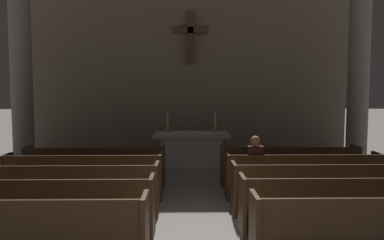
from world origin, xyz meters
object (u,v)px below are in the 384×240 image
(pew_right_row_5, at_px, (289,166))
(column_right_second, at_px, (359,55))
(pew_right_row_1, at_px, (378,230))
(altar, at_px, (191,148))
(lone_worshipper, at_px, (254,165))
(pew_right_row_3, at_px, (320,188))
(pew_right_row_4, at_px, (303,176))
(pew_left_row_4, at_px, (84,177))
(pew_left_row_5, at_px, (96,167))
(pew_left_row_2, at_px, (48,207))
(column_left_second, at_px, (21,54))
(pew_right_row_2, at_px, (344,206))
(pew_left_row_3, at_px, (69,190))
(candlestick_right, at_px, (215,126))
(candlestick_left, at_px, (167,126))
(pew_left_row_1, at_px, (19,233))

(pew_right_row_5, relative_size, column_right_second, 0.48)
(pew_right_row_1, bearing_deg, pew_right_row_5, 90.00)
(altar, bearing_deg, lone_worshipper, -69.12)
(pew_right_row_3, distance_m, pew_right_row_4, 1.00)
(pew_right_row_1, bearing_deg, pew_right_row_4, 90.00)
(pew_left_row_4, relative_size, column_right_second, 0.48)
(pew_left_row_5, xyz_separation_m, pew_right_row_1, (4.52, -4.02, 0.00))
(pew_left_row_2, distance_m, pew_right_row_1, 4.63)
(column_left_second, bearing_deg, pew_right_row_2, -35.95)
(altar, height_order, lone_worshipper, lone_worshipper)
(pew_left_row_5, bearing_deg, pew_right_row_3, -23.95)
(pew_left_row_2, xyz_separation_m, pew_left_row_4, (0.00, 2.01, 0.00))
(pew_left_row_3, xyz_separation_m, column_right_second, (7.07, 4.12, 2.79))
(pew_left_row_2, xyz_separation_m, pew_right_row_2, (4.52, 0.00, 0.00))
(column_left_second, bearing_deg, pew_right_row_5, -16.65)
(pew_left_row_3, distance_m, pew_left_row_4, 1.00)
(pew_left_row_5, bearing_deg, candlestick_right, 38.00)
(candlestick_left, bearing_deg, pew_right_row_4, -48.25)
(column_left_second, distance_m, lone_worshipper, 7.27)
(pew_left_row_4, height_order, pew_right_row_4, same)
(pew_left_row_4, bearing_deg, lone_worshipper, 0.62)
(pew_right_row_3, bearing_deg, lone_worshipper, 134.08)
(pew_left_row_1, xyz_separation_m, candlestick_left, (1.56, 6.33, 0.71))
(pew_right_row_2, bearing_deg, pew_left_row_4, 156.05)
(pew_right_row_5, bearing_deg, altar, 134.35)
(pew_right_row_1, bearing_deg, column_right_second, 67.43)
(pew_right_row_3, distance_m, pew_right_row_5, 2.01)
(pew_left_row_5, relative_size, altar, 1.45)
(pew_right_row_5, height_order, candlestick_right, candlestick_right)
(pew_left_row_4, xyz_separation_m, pew_right_row_4, (4.52, 0.00, 0.00))
(pew_left_row_1, bearing_deg, pew_right_row_4, 33.68)
(pew_right_row_5, height_order, column_right_second, column_right_second)
(pew_right_row_2, bearing_deg, pew_right_row_5, 90.00)
(pew_left_row_4, relative_size, pew_left_row_5, 1.00)
(pew_left_row_3, relative_size, pew_left_row_5, 1.00)
(pew_left_row_2, xyz_separation_m, pew_left_row_5, (0.00, 3.01, 0.00))
(column_right_second, bearing_deg, pew_right_row_1, -112.57)
(pew_right_row_4, bearing_deg, pew_right_row_1, -90.00)
(pew_left_row_2, distance_m, column_left_second, 6.37)
(column_right_second, bearing_deg, candlestick_left, 177.95)
(candlestick_left, distance_m, lone_worshipper, 3.85)
(pew_left_row_5, xyz_separation_m, candlestick_left, (1.56, 2.31, 0.71))
(pew_right_row_4, height_order, altar, altar)
(pew_right_row_1, distance_m, pew_right_row_5, 4.02)
(pew_left_row_5, height_order, candlestick_right, candlestick_right)
(pew_right_row_5, relative_size, lone_worshipper, 2.42)
(column_left_second, height_order, altar, column_left_second)
(pew_right_row_2, distance_m, pew_right_row_4, 2.01)
(column_left_second, bearing_deg, candlestick_right, 2.05)
(pew_left_row_3, height_order, altar, altar)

